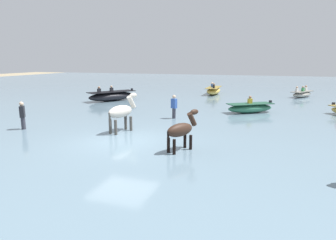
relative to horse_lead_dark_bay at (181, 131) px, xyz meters
name	(u,v)px	position (x,y,z in m)	size (l,w,h in m)	color
ground_plane	(123,148)	(-2.68, 0.47, -1.04)	(120.00, 120.00, 0.00)	gray
water_surface	(187,108)	(-2.68, 10.47, -0.90)	(90.00, 90.00, 0.29)	slate
horse_lead_dark_bay	(181,131)	(0.00, 0.00, 0.00)	(1.01, 1.56, 1.76)	#382319
horse_trailing_pinto	(122,112)	(-3.43, 1.89, 0.16)	(0.87, 1.87, 2.04)	beige
boat_far_inshore	(302,94)	(5.73, 18.78, -0.47)	(2.24, 2.85, 1.01)	#B2AD9E
boat_near_starboard	(214,91)	(-2.20, 18.48, -0.41)	(1.25, 3.71, 1.16)	gold
boat_distant_west	(112,96)	(-9.23, 11.12, -0.37)	(3.26, 4.11, 1.24)	black
boat_mid_channel	(250,108)	(1.87, 9.10, -0.45)	(3.07, 2.59, 1.07)	#337556
person_onlooker_right	(174,108)	(-2.13, 5.73, -0.17)	(0.37, 0.32, 1.63)	#383842
person_wading_close	(23,117)	(-8.19, 0.79, -0.17)	(0.34, 0.38, 1.63)	#383842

